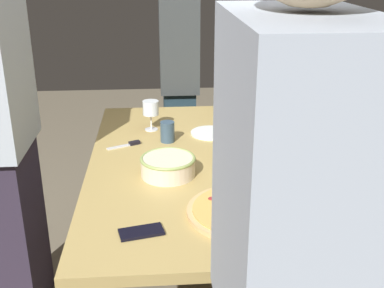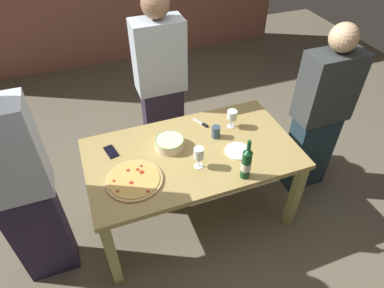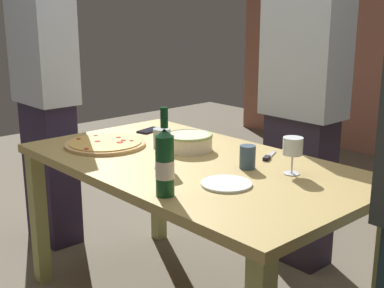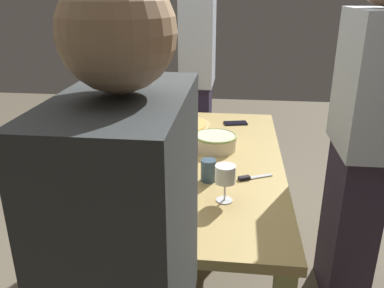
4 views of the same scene
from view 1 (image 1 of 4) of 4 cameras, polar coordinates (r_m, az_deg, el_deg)
dining_table at (r=2.17m, az=-0.00°, el=-4.21°), size 1.60×0.90×0.75m
pizza at (r=1.71m, az=6.02°, el=-7.88°), size 0.40×0.40×0.03m
serving_bowl at (r=1.98m, az=-2.85°, el=-2.52°), size 0.23×0.23×0.08m
wine_bottle at (r=2.38m, az=8.37°, el=3.63°), size 0.07×0.07×0.33m
wine_glass_near_pizza at (r=2.47m, az=-4.88°, el=4.09°), size 0.08×0.08×0.15m
wine_glass_by_bottle at (r=2.09m, az=4.44°, el=1.16°), size 0.07×0.07×0.17m
cup_amber at (r=2.33m, az=-2.91°, el=1.45°), size 0.07×0.07×0.10m
side_plate at (r=2.44m, az=2.19°, el=1.32°), size 0.20×0.20×0.01m
cell_phone at (r=1.61m, az=-6.00°, el=-10.28°), size 0.10×0.16×0.01m
pizza_knife at (r=2.31m, az=-7.54°, el=-0.06°), size 0.09×0.16×0.02m
person_host at (r=2.18m, az=-21.60°, el=0.39°), size 0.43×0.24×1.71m
person_guest_right at (r=3.20m, az=-1.59°, el=7.05°), size 0.45×0.24×1.59m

